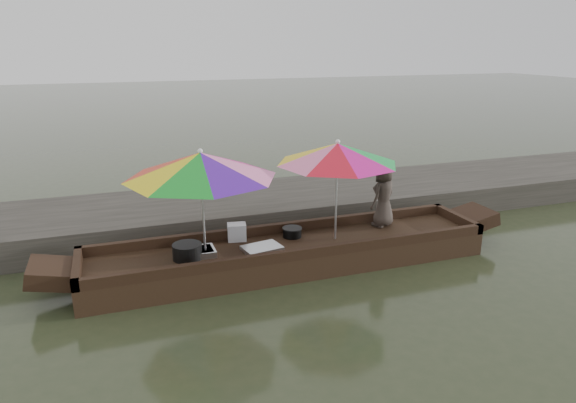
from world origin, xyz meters
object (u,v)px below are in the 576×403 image
object	(u,v)px
charcoal_grill	(292,233)
umbrella_bow	(203,204)
supply_bag	(237,232)
vendor	(384,195)
boat_hull	(290,255)
cooking_pot	(187,251)
tray_crayfish	(196,253)
tray_scallop	(262,248)
umbrella_stern	(336,191)

from	to	relation	value
charcoal_grill	umbrella_bow	bearing A→B (deg)	-168.24
charcoal_grill	supply_bag	world-z (taller)	supply_bag
supply_bag	vendor	size ratio (longest dim) A/B	0.27
boat_hull	cooking_pot	world-z (taller)	cooking_pot
tray_crayfish	umbrella_bow	bearing A→B (deg)	-22.29
tray_scallop	vendor	xyz separation A→B (m)	(2.19, 0.36, 0.49)
supply_bag	umbrella_stern	xyz separation A→B (m)	(1.45, -0.45, 0.65)
boat_hull	tray_scallop	bearing A→B (deg)	-171.47
boat_hull	supply_bag	world-z (taller)	supply_bag
supply_bag	umbrella_bow	xyz separation A→B (m)	(-0.57, -0.45, 0.65)
charcoal_grill	vendor	distance (m)	1.65
cooking_pot	supply_bag	distance (m)	0.95
boat_hull	umbrella_bow	size ratio (longest dim) A/B	2.89
boat_hull	umbrella_bow	distance (m)	1.60
tray_scallop	umbrella_stern	size ratio (longest dim) A/B	0.30
tray_scallop	umbrella_stern	distance (m)	1.42
boat_hull	cooking_pot	distance (m)	1.56
tray_crayfish	boat_hull	bearing A→B (deg)	-2.16
tray_crayfish	umbrella_stern	world-z (taller)	umbrella_stern
supply_bag	umbrella_stern	size ratio (longest dim) A/B	0.15
cooking_pot	umbrella_stern	distance (m)	2.37
boat_hull	tray_scallop	distance (m)	0.51
cooking_pot	umbrella_bow	size ratio (longest dim) A/B	0.20
tray_crayfish	supply_bag	world-z (taller)	supply_bag
boat_hull	vendor	world-z (taller)	vendor
vendor	umbrella_stern	world-z (taller)	umbrella_stern
boat_hull	tray_scallop	world-z (taller)	tray_scallop
cooking_pot	charcoal_grill	size ratio (longest dim) A/B	1.42
tray_scallop	umbrella_bow	xyz separation A→B (m)	(-0.82, 0.07, 0.74)
tray_scallop	boat_hull	bearing A→B (deg)	8.53
tray_crayfish	cooking_pot	bearing A→B (deg)	-152.29
tray_crayfish	umbrella_bow	world-z (taller)	umbrella_bow
cooking_pot	vendor	bearing A→B (deg)	5.28
cooking_pot	supply_bag	world-z (taller)	supply_bag
supply_bag	vendor	distance (m)	2.47
tray_crayfish	umbrella_bow	distance (m)	0.74
cooking_pot	boat_hull	bearing A→B (deg)	0.46
cooking_pot	tray_scallop	xyz separation A→B (m)	(1.07, -0.06, -0.08)
boat_hull	supply_bag	bearing A→B (deg)	147.65
charcoal_grill	supply_bag	xyz separation A→B (m)	(-0.85, 0.15, 0.06)
umbrella_bow	cooking_pot	bearing A→B (deg)	-177.26
tray_crayfish	vendor	distance (m)	3.18
tray_crayfish	umbrella_stern	size ratio (longest dim) A/B	0.30
tray_crayfish	supply_bag	distance (m)	0.81
boat_hull	umbrella_stern	xyz separation A→B (m)	(0.74, 0.00, 0.95)
vendor	cooking_pot	bearing A→B (deg)	-21.43
vendor	umbrella_stern	distance (m)	1.06
charcoal_grill	umbrella_stern	size ratio (longest dim) A/B	0.16
charcoal_grill	supply_bag	bearing A→B (deg)	169.68
tray_crayfish	charcoal_grill	distance (m)	1.57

